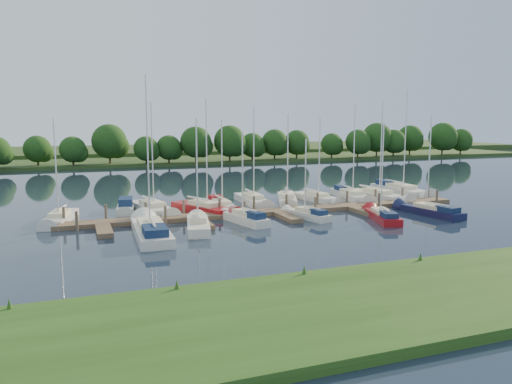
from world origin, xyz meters
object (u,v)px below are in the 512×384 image
object	(u,v)px
sailboat_s_2	(245,220)
dock	(278,213)
sailboat_n_0	(60,219)
sailboat_n_5	(253,201)
motorboat	(126,208)

from	to	relation	value
sailboat_s_2	dock	bearing A→B (deg)	17.58
sailboat_n_0	sailboat_n_5	distance (m)	19.50
motorboat	sailboat_n_5	world-z (taller)	sailboat_n_5
sailboat_n_0	motorboat	bearing A→B (deg)	-136.74
sailboat_n_5	sailboat_s_2	world-z (taller)	sailboat_n_5
dock	sailboat_s_2	world-z (taller)	sailboat_s_2
dock	sailboat_n_0	size ratio (longest dim) A/B	4.25
sailboat_n_0	sailboat_n_5	size ratio (longest dim) A/B	0.88
motorboat	sailboat_n_5	bearing A→B (deg)	-173.62
sailboat_n_0	sailboat_s_2	xyz separation A→B (m)	(15.17, -6.22, 0.07)
sailboat_n_0	sailboat_n_5	world-z (taller)	sailboat_n_5
motorboat	sailboat_s_2	distance (m)	13.30
dock	sailboat_n_5	size ratio (longest dim) A/B	3.75
motorboat	sailboat_n_5	distance (m)	13.23
motorboat	sailboat_s_2	world-z (taller)	sailboat_s_2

